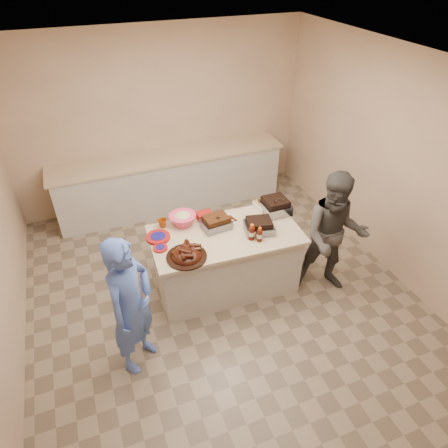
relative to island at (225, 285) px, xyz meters
name	(u,v)px	position (x,y,z in m)	size (l,w,h in m)	color
room	(221,295)	(-0.12, -0.14, 0.00)	(4.50, 5.00, 2.70)	#D3B08E
back_counter	(171,181)	(-0.12, 2.06, 0.45)	(3.60, 0.64, 0.90)	beige
island	(225,285)	(0.00, 0.00, 0.00)	(1.73, 0.91, 0.82)	beige
rib_platter	(187,257)	(-0.54, -0.25, 0.82)	(0.44, 0.44, 0.18)	#3B1207
pulled_pork_tray	(216,228)	(-0.06, 0.15, 0.82)	(0.33, 0.25, 0.10)	#47230F
brisket_tray	(259,231)	(0.38, -0.10, 0.82)	(0.33, 0.27, 0.10)	black
roasting_pan	(275,212)	(0.73, 0.19, 0.82)	(0.33, 0.33, 0.13)	gray
coleslaw_bowl	(183,224)	(-0.40, 0.36, 0.82)	(0.32, 0.32, 0.22)	#E83D69
sausage_plate	(224,221)	(0.07, 0.24, 0.82)	(0.30, 0.30, 0.05)	silver
mac_cheese_dish	(268,207)	(0.71, 0.32, 0.82)	(0.33, 0.24, 0.09)	gold
bbq_bottle_a	(251,239)	(0.23, -0.20, 0.82)	(0.07, 0.07, 0.20)	#400E04
bbq_bottle_b	(259,241)	(0.30, -0.27, 0.82)	(0.06, 0.06, 0.18)	#400E04
mustard_bottle	(206,230)	(-0.19, 0.15, 0.82)	(0.05, 0.05, 0.12)	gold
sauce_bowl	(219,229)	(-0.04, 0.12, 0.82)	(0.14, 0.04, 0.14)	silver
plate_stack_large	(158,238)	(-0.75, 0.19, 0.82)	(0.27, 0.27, 0.03)	maroon
plate_stack_small	(160,249)	(-0.77, 0.00, 0.82)	(0.16, 0.16, 0.02)	maroon
plastic_cup	(163,227)	(-0.64, 0.39, 0.82)	(0.11, 0.10, 0.11)	#8A3A09
basket_stack	(205,219)	(-0.13, 0.37, 0.82)	(0.18, 0.13, 0.09)	maroon
guest_blue	(141,357)	(-1.23, -0.69, 0.00)	(0.57, 1.56, 0.37)	#4F71D2
guest_gray	(324,285)	(1.17, -0.46, 0.00)	(0.77, 1.59, 0.60)	#4B4843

